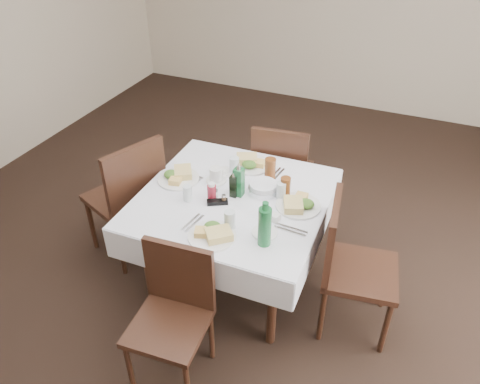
{
  "coord_description": "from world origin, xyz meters",
  "views": [
    {
      "loc": [
        0.92,
        -2.29,
        2.59
      ],
      "look_at": [
        -0.09,
        0.05,
        0.8
      ],
      "focal_mm": 35.0,
      "sensor_mm": 36.0,
      "label": 1
    }
  ],
  "objects_px": {
    "dining_table": "(233,207)",
    "chair_west": "(130,193)",
    "green_bottle": "(265,226)",
    "water_e": "(281,190)",
    "water_w": "(188,193)",
    "bread_basket": "(263,188)",
    "coffee_mug": "(216,175)",
    "chair_north": "(281,169)",
    "water_s": "(230,220)",
    "chair_south": "(174,306)",
    "oil_cruet_dark": "(234,185)",
    "water_n": "(234,166)",
    "chair_east": "(347,260)",
    "oil_cruet_green": "(239,181)",
    "ketchup_bottle": "(212,192)"
  },
  "relations": [
    {
      "from": "chair_east",
      "to": "water_n",
      "type": "distance_m",
      "value": 1.02
    },
    {
      "from": "water_n",
      "to": "water_e",
      "type": "bearing_deg",
      "value": -20.97
    },
    {
      "from": "water_n",
      "to": "oil_cruet_dark",
      "type": "distance_m",
      "value": 0.28
    },
    {
      "from": "chair_north",
      "to": "chair_south",
      "type": "xyz_separation_m",
      "value": [
        -0.1,
        -1.59,
        -0.03
      ]
    },
    {
      "from": "dining_table",
      "to": "chair_east",
      "type": "bearing_deg",
      "value": -5.49
    },
    {
      "from": "water_n",
      "to": "oil_cruet_green",
      "type": "distance_m",
      "value": 0.27
    },
    {
      "from": "water_s",
      "to": "water_e",
      "type": "bearing_deg",
      "value": 66.9
    },
    {
      "from": "coffee_mug",
      "to": "green_bottle",
      "type": "xyz_separation_m",
      "value": [
        0.54,
        -0.49,
        0.08
      ]
    },
    {
      "from": "water_s",
      "to": "ketchup_bottle",
      "type": "height_order",
      "value": "ketchup_bottle"
    },
    {
      "from": "chair_east",
      "to": "bread_basket",
      "type": "relative_size",
      "value": 4.68
    },
    {
      "from": "chair_east",
      "to": "coffee_mug",
      "type": "relative_size",
      "value": 6.67
    },
    {
      "from": "dining_table",
      "to": "water_n",
      "type": "distance_m",
      "value": 0.32
    },
    {
      "from": "bread_basket",
      "to": "coffee_mug",
      "type": "bearing_deg",
      "value": -179.17
    },
    {
      "from": "chair_north",
      "to": "chair_east",
      "type": "bearing_deg",
      "value": -49.53
    },
    {
      "from": "water_s",
      "to": "ketchup_bottle",
      "type": "xyz_separation_m",
      "value": [
        -0.23,
        0.23,
        -0.0
      ]
    },
    {
      "from": "green_bottle",
      "to": "water_e",
      "type": "bearing_deg",
      "value": 97.32
    },
    {
      "from": "water_s",
      "to": "water_w",
      "type": "distance_m",
      "value": 0.41
    },
    {
      "from": "chair_west",
      "to": "coffee_mug",
      "type": "xyz_separation_m",
      "value": [
        0.64,
        0.17,
        0.22
      ]
    },
    {
      "from": "bread_basket",
      "to": "oil_cruet_green",
      "type": "bearing_deg",
      "value": -145.41
    },
    {
      "from": "coffee_mug",
      "to": "oil_cruet_dark",
      "type": "bearing_deg",
      "value": -32.19
    },
    {
      "from": "chair_east",
      "to": "oil_cruet_dark",
      "type": "height_order",
      "value": "chair_east"
    },
    {
      "from": "water_e",
      "to": "green_bottle",
      "type": "relative_size",
      "value": 0.4
    },
    {
      "from": "water_e",
      "to": "coffee_mug",
      "type": "relative_size",
      "value": 0.82
    },
    {
      "from": "bread_basket",
      "to": "water_s",
      "type": "bearing_deg",
      "value": -96.37
    },
    {
      "from": "dining_table",
      "to": "chair_west",
      "type": "bearing_deg",
      "value": -176.76
    },
    {
      "from": "chair_west",
      "to": "water_w",
      "type": "bearing_deg",
      "value": -11.08
    },
    {
      "from": "chair_south",
      "to": "chair_west",
      "type": "height_order",
      "value": "chair_west"
    },
    {
      "from": "chair_east",
      "to": "dining_table",
      "type": "bearing_deg",
      "value": 174.51
    },
    {
      "from": "chair_north",
      "to": "ketchup_bottle",
      "type": "distance_m",
      "value": 0.94
    },
    {
      "from": "chair_north",
      "to": "oil_cruet_dark",
      "type": "bearing_deg",
      "value": -95.6
    },
    {
      "from": "chair_south",
      "to": "oil_cruet_dark",
      "type": "height_order",
      "value": "oil_cruet_dark"
    },
    {
      "from": "chair_east",
      "to": "water_n",
      "type": "xyz_separation_m",
      "value": [
        -0.92,
        0.34,
        0.27
      ]
    },
    {
      "from": "water_w",
      "to": "bread_basket",
      "type": "distance_m",
      "value": 0.51
    },
    {
      "from": "oil_cruet_green",
      "to": "green_bottle",
      "type": "height_order",
      "value": "green_bottle"
    },
    {
      "from": "water_e",
      "to": "bread_basket",
      "type": "height_order",
      "value": "water_e"
    },
    {
      "from": "dining_table",
      "to": "water_w",
      "type": "xyz_separation_m",
      "value": [
        -0.26,
        -0.16,
        0.14
      ]
    },
    {
      "from": "water_n",
      "to": "water_s",
      "type": "relative_size",
      "value": 1.02
    },
    {
      "from": "chair_north",
      "to": "water_w",
      "type": "bearing_deg",
      "value": -109.71
    },
    {
      "from": "bread_basket",
      "to": "chair_south",
      "type": "bearing_deg",
      "value": -101.17
    },
    {
      "from": "water_n",
      "to": "water_s",
      "type": "xyz_separation_m",
      "value": [
        0.22,
        -0.58,
        -0.0
      ]
    },
    {
      "from": "chair_west",
      "to": "oil_cruet_green",
      "type": "distance_m",
      "value": 0.9
    },
    {
      "from": "chair_south",
      "to": "bread_basket",
      "type": "relative_size",
      "value": 4.29
    },
    {
      "from": "coffee_mug",
      "to": "water_e",
      "type": "bearing_deg",
      "value": -1.71
    },
    {
      "from": "chair_north",
      "to": "water_s",
      "type": "xyz_separation_m",
      "value": [
        0.04,
        -1.1,
        0.28
      ]
    },
    {
      "from": "water_w",
      "to": "water_n",
      "type": "bearing_deg",
      "value": 70.26
    },
    {
      "from": "water_n",
      "to": "oil_cruet_dark",
      "type": "bearing_deg",
      "value": -66.9
    },
    {
      "from": "water_s",
      "to": "oil_cruet_dark",
      "type": "xyz_separation_m",
      "value": [
        -0.11,
        0.32,
        0.02
      ]
    },
    {
      "from": "chair_south",
      "to": "chair_west",
      "type": "xyz_separation_m",
      "value": [
        -0.8,
        0.76,
        0.08
      ]
    },
    {
      "from": "coffee_mug",
      "to": "chair_north",
      "type": "bearing_deg",
      "value": 68.41
    },
    {
      "from": "chair_east",
      "to": "chair_north",
      "type": "bearing_deg",
      "value": 130.47
    }
  ]
}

